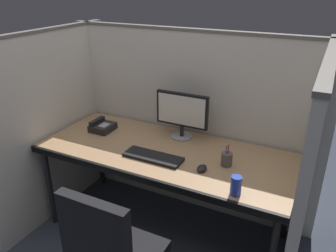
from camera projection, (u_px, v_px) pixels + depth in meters
cubicle_partition_rear at (189, 123)px, 2.85m from camera, size 2.21×0.06×1.57m
cubicle_partition_left at (54, 125)px, 2.82m from camera, size 0.06×1.41×1.57m
cubicle_partition_right at (306, 185)px, 2.00m from camera, size 0.06×1.41×1.57m
desk at (164, 157)px, 2.52m from camera, size 1.90×0.80×0.74m
monitor_center at (182, 113)px, 2.63m from camera, size 0.43×0.17×0.37m
keyboard_main at (153, 157)px, 2.40m from camera, size 0.43×0.15×0.02m
computer_mouse at (202, 168)px, 2.24m from camera, size 0.06×0.10×0.04m
desk_phone at (102, 127)px, 2.83m from camera, size 0.17×0.19×0.09m
soda_can at (236, 186)px, 1.98m from camera, size 0.07×0.07×0.12m
pen_cup at (227, 159)px, 2.29m from camera, size 0.08×0.08×0.16m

